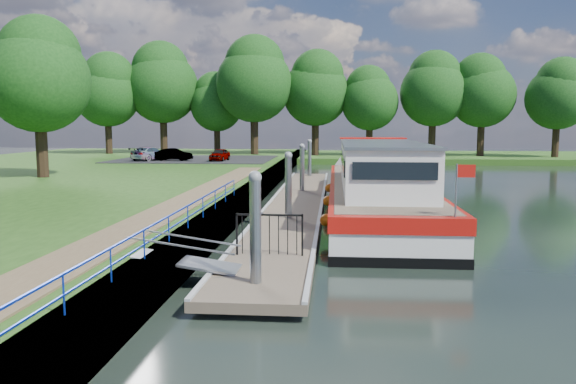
# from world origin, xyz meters

# --- Properties ---
(ground) EXTENTS (160.00, 160.00, 0.00)m
(ground) POSITION_xyz_m (0.00, 0.00, 0.00)
(ground) COLOR black
(ground) RESTS_ON ground
(bank_edge) EXTENTS (1.10, 90.00, 0.78)m
(bank_edge) POSITION_xyz_m (-2.55, 15.00, 0.39)
(bank_edge) COLOR #473D2D
(bank_edge) RESTS_ON ground
(far_bank) EXTENTS (60.00, 18.00, 0.60)m
(far_bank) POSITION_xyz_m (12.00, 52.00, 0.30)
(far_bank) COLOR #224814
(far_bank) RESTS_ON ground
(footpath) EXTENTS (1.60, 40.00, 0.05)m
(footpath) POSITION_xyz_m (-4.40, 8.00, 0.80)
(footpath) COLOR brown
(footpath) RESTS_ON riverbank
(carpark) EXTENTS (14.00, 12.00, 0.06)m
(carpark) POSITION_xyz_m (-11.00, 38.00, 0.81)
(carpark) COLOR black
(carpark) RESTS_ON riverbank
(blue_fence) EXTENTS (0.04, 18.04, 0.72)m
(blue_fence) POSITION_xyz_m (-2.75, 3.00, 1.31)
(blue_fence) COLOR #0C2DBF
(blue_fence) RESTS_ON riverbank
(pontoon) EXTENTS (2.50, 30.00, 0.56)m
(pontoon) POSITION_xyz_m (0.00, 13.00, 0.18)
(pontoon) COLOR brown
(pontoon) RESTS_ON ground
(mooring_piles) EXTENTS (0.30, 27.30, 3.55)m
(mooring_piles) POSITION_xyz_m (0.00, 13.00, 1.28)
(mooring_piles) COLOR gray
(mooring_piles) RESTS_ON ground
(gangway) EXTENTS (2.58, 1.00, 0.92)m
(gangway) POSITION_xyz_m (-1.85, 0.50, 0.63)
(gangway) COLOR #A5A8AD
(gangway) RESTS_ON ground
(gate_panel) EXTENTS (1.85, 0.05, 1.15)m
(gate_panel) POSITION_xyz_m (-0.00, 2.20, 1.15)
(gate_panel) COLOR black
(gate_panel) RESTS_ON ground
(barge) EXTENTS (4.36, 21.15, 4.78)m
(barge) POSITION_xyz_m (3.60, 12.99, 1.09)
(barge) COLOR black
(barge) RESTS_ON ground
(horizon_trees) EXTENTS (54.38, 10.03, 12.87)m
(horizon_trees) POSITION_xyz_m (-1.61, 48.68, 7.95)
(horizon_trees) COLOR #332316
(horizon_trees) RESTS_ON ground
(bank_tree_a) EXTENTS (6.12, 6.12, 9.72)m
(bank_tree_a) POSITION_xyz_m (-15.99, 20.08, 7.02)
(bank_tree_a) COLOR #332316
(bank_tree_a) RESTS_ON riverbank
(car_a) EXTENTS (1.50, 3.22, 1.07)m
(car_a) POSITION_xyz_m (-8.25, 35.46, 1.37)
(car_a) COLOR #999999
(car_a) RESTS_ON carpark
(car_b) EXTENTS (3.31, 1.45, 1.06)m
(car_b) POSITION_xyz_m (-12.29, 35.28, 1.36)
(car_b) COLOR #999999
(car_b) RESTS_ON carpark
(car_c) EXTENTS (2.99, 4.39, 1.18)m
(car_c) POSITION_xyz_m (-14.46, 35.53, 1.42)
(car_c) COLOR #999999
(car_c) RESTS_ON carpark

